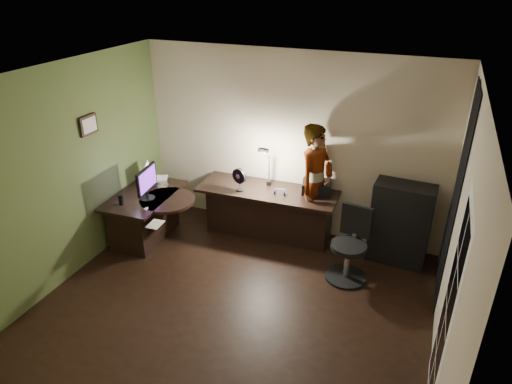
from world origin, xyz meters
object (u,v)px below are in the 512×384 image
at_px(cabinet, 400,224).
at_px(monitor, 146,188).
at_px(person, 315,185).
at_px(office_chair, 349,246).
at_px(desk_left, 147,216).
at_px(desk_right, 267,213).

relative_size(cabinet, monitor, 2.19).
bearing_deg(monitor, cabinet, 6.98).
xyz_separation_m(cabinet, person, (-1.21, 0.08, 0.32)).
relative_size(office_chair, person, 0.54).
height_order(cabinet, person, person).
bearing_deg(desk_left, cabinet, 10.14).
bearing_deg(desk_right, office_chair, -26.74).
relative_size(desk_left, cabinet, 1.10).
relative_size(desk_right, monitor, 3.87).
bearing_deg(person, desk_right, 120.87).
distance_m(office_chair, person, 1.08).
bearing_deg(desk_right, desk_left, -157.40).
bearing_deg(desk_right, person, 9.02).
relative_size(desk_right, office_chair, 2.10).
bearing_deg(cabinet, desk_right, -174.66).
xyz_separation_m(desk_left, desk_right, (1.62, 0.74, 0.02)).
height_order(desk_right, person, person).
height_order(desk_left, desk_right, desk_right).
bearing_deg(desk_right, monitor, -153.45).
bearing_deg(desk_left, monitor, -37.15).
xyz_separation_m(office_chair, person, (-0.66, 0.75, 0.41)).
height_order(cabinet, office_chair, cabinet).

